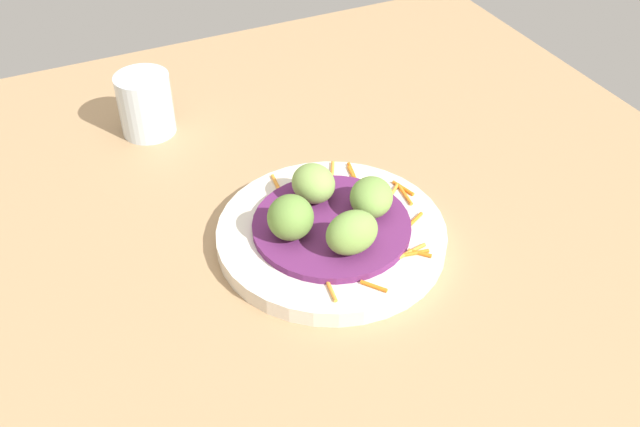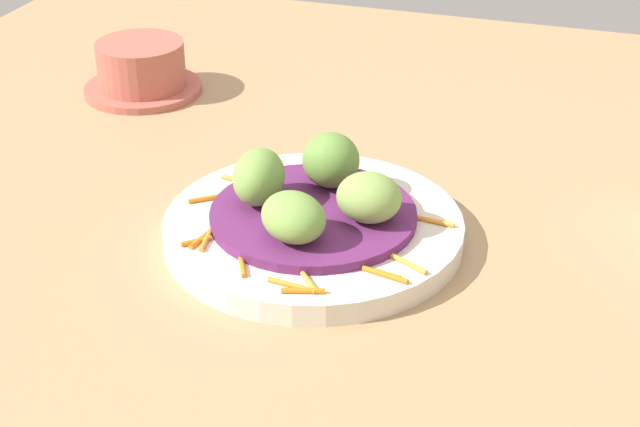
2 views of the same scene
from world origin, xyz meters
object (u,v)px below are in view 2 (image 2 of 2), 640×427
(guac_scoop_back, at_px, (293,217))
(terracotta_bowl, at_px, (142,70))
(main_plate, at_px, (313,229))
(guac_scoop_right, at_px, (259,177))
(guac_scoop_left, at_px, (369,197))
(guac_scoop_center, at_px, (331,160))

(guac_scoop_back, bearing_deg, terracotta_bowl, -135.94)
(main_plate, relative_size, terracotta_bowl, 1.91)
(guac_scoop_right, relative_size, terracotta_bowl, 0.43)
(main_plate, height_order, guac_scoop_left, guac_scoop_left)
(guac_scoop_right, relative_size, guac_scoop_back, 1.01)
(guac_scoop_left, distance_m, guac_scoop_right, 0.09)
(guac_scoop_right, bearing_deg, terracotta_bowl, -136.04)
(guac_scoop_right, distance_m, guac_scoop_back, 0.07)
(guac_scoop_left, bearing_deg, terracotta_bowl, -126.55)
(main_plate, distance_m, guac_scoop_left, 0.06)
(main_plate, height_order, guac_scoop_right, guac_scoop_right)
(guac_scoop_left, bearing_deg, guac_scoop_back, -45.38)
(guac_scoop_left, height_order, guac_scoop_back, guac_scoop_left)
(guac_scoop_center, height_order, guac_scoop_right, guac_scoop_center)
(guac_scoop_left, distance_m, guac_scoop_back, 0.07)
(main_plate, xyz_separation_m, guac_scoop_center, (-0.05, 0.00, 0.04))
(guac_scoop_center, distance_m, guac_scoop_right, 0.07)
(guac_scoop_right, height_order, guac_scoop_back, guac_scoop_right)
(guac_scoop_left, distance_m, guac_scoop_center, 0.07)
(guac_scoop_center, bearing_deg, guac_scoop_back, -0.38)
(guac_scoop_center, xyz_separation_m, guac_scoop_back, (0.09, -0.00, -0.00))
(guac_scoop_back, bearing_deg, guac_scoop_left, 134.62)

